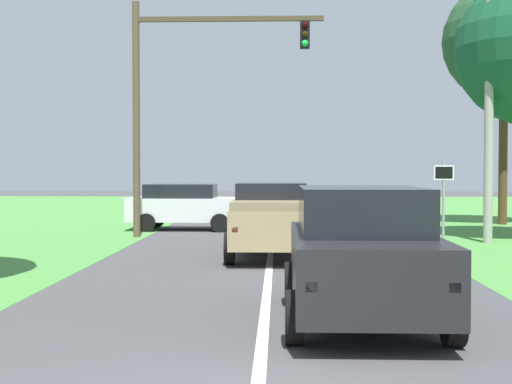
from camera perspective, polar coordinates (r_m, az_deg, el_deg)
name	(u,v)px	position (r m, az deg, el deg)	size (l,w,h in m)	color
ground_plane	(269,271)	(16.31, 1.04, -6.29)	(120.00, 120.00, 0.00)	#424244
red_suv_near	(361,252)	(10.95, 8.35, -4.72)	(2.32, 4.63, 2.02)	black
pickup_truck_lead	(271,219)	(18.65, 1.19, -2.18)	(2.27, 4.85, 1.95)	tan
traffic_light	(183,85)	(24.57, -5.86, 8.47)	(6.44, 0.40, 7.95)	brown
keep_moving_sign	(444,191)	(22.41, 14.67, 0.04)	(0.60, 0.09, 2.55)	gray
crossing_suv_far	(185,206)	(27.44, -5.63, -1.08)	(4.40, 2.22, 1.74)	silver
utility_pole_right	(489,91)	(23.63, 18.02, 7.61)	(0.28, 0.28, 9.45)	#9E998E
extra_tree_1	(504,41)	(32.08, 19.11, 11.26)	(5.05, 5.05, 10.18)	#4C351E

